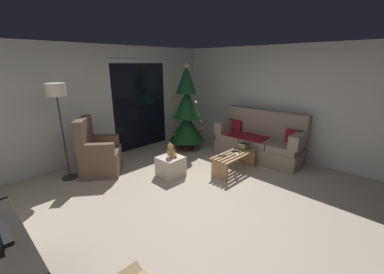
% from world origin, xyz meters
% --- Properties ---
extents(ground_plane, '(7.00, 7.00, 0.00)m').
position_xyz_m(ground_plane, '(0.00, 0.00, 0.00)').
color(ground_plane, '#B2A38E').
extents(wall_back, '(5.72, 0.12, 2.50)m').
position_xyz_m(wall_back, '(0.00, 3.06, 1.25)').
color(wall_back, beige).
rests_on(wall_back, ground).
extents(wall_right, '(0.12, 6.00, 2.50)m').
position_xyz_m(wall_right, '(2.86, 0.00, 1.25)').
color(wall_right, beige).
rests_on(wall_right, ground).
extents(patio_door_frame, '(1.60, 0.02, 2.20)m').
position_xyz_m(patio_door_frame, '(0.88, 2.99, 1.10)').
color(patio_door_frame, silver).
rests_on(patio_door_frame, ground).
extents(patio_door_glass, '(1.50, 0.02, 2.10)m').
position_xyz_m(patio_door_glass, '(0.88, 2.97, 1.05)').
color(patio_door_glass, black).
rests_on(patio_door_glass, ground).
extents(couch, '(0.90, 1.99, 1.08)m').
position_xyz_m(couch, '(2.32, 0.40, 0.40)').
color(couch, gray).
rests_on(couch, ground).
extents(coffee_table, '(1.10, 0.40, 0.38)m').
position_xyz_m(coffee_table, '(1.30, 0.37, 0.25)').
color(coffee_table, '#9E7547').
rests_on(coffee_table, ground).
extents(remote_black, '(0.14, 0.15, 0.02)m').
position_xyz_m(remote_black, '(1.39, 0.43, 0.39)').
color(remote_black, black).
rests_on(remote_black, coffee_table).
extents(remote_silver, '(0.14, 0.14, 0.02)m').
position_xyz_m(remote_silver, '(1.24, 0.29, 0.39)').
color(remote_silver, '#ADADB2').
rests_on(remote_silver, coffee_table).
extents(remote_graphite, '(0.14, 0.14, 0.02)m').
position_xyz_m(remote_graphite, '(1.00, 0.47, 0.39)').
color(remote_graphite, '#333338').
rests_on(remote_graphite, coffee_table).
extents(book_stack, '(0.27, 0.20, 0.11)m').
position_xyz_m(book_stack, '(1.67, 0.41, 0.43)').
color(book_stack, '#337042').
rests_on(book_stack, coffee_table).
extents(cell_phone, '(0.08, 0.15, 0.01)m').
position_xyz_m(cell_phone, '(1.68, 0.41, 0.49)').
color(cell_phone, black).
rests_on(cell_phone, book_stack).
extents(christmas_tree, '(0.89, 0.89, 2.12)m').
position_xyz_m(christmas_tree, '(1.57, 2.03, 0.93)').
color(christmas_tree, '#4C1E19').
rests_on(christmas_tree, ground).
extents(armchair, '(0.96, 0.96, 1.13)m').
position_xyz_m(armchair, '(-0.66, 2.22, 0.40)').
color(armchair, brown).
rests_on(armchair, ground).
extents(floor_lamp, '(0.32, 0.32, 1.78)m').
position_xyz_m(floor_lamp, '(-1.17, 2.44, 1.51)').
color(floor_lamp, '#2D2D30').
rests_on(floor_lamp, ground).
extents(ottoman, '(0.44, 0.44, 0.38)m').
position_xyz_m(ottoman, '(0.26, 1.14, 0.19)').
color(ottoman, beige).
rests_on(ottoman, ground).
extents(teddy_bear_honey, '(0.22, 0.21, 0.29)m').
position_xyz_m(teddy_bear_honey, '(0.27, 1.13, 0.50)').
color(teddy_bear_honey, tan).
rests_on(teddy_bear_honey, ottoman).
extents(teddy_bear_chestnut_by_tree, '(0.20, 0.20, 0.29)m').
position_xyz_m(teddy_bear_chestnut_by_tree, '(0.85, 1.71, 0.12)').
color(teddy_bear_chestnut_by_tree, brown).
rests_on(teddy_bear_chestnut_by_tree, ground).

